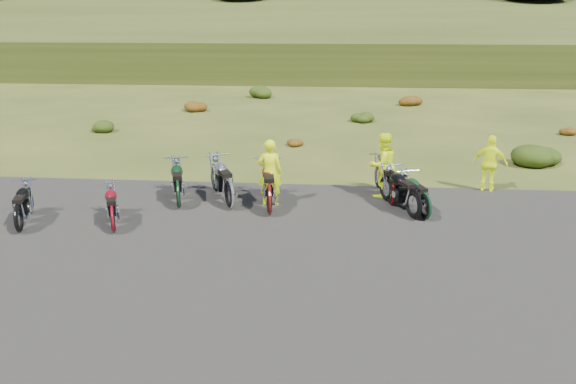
# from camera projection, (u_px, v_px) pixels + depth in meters

# --- Properties ---
(ground) EXTENTS (300.00, 300.00, 0.00)m
(ground) POSITION_uv_depth(u_px,v_px,m) (280.00, 234.00, 13.54)
(ground) COLOR #354316
(ground) RESTS_ON ground
(gravel_pad) EXTENTS (20.00, 12.00, 0.04)m
(gravel_pad) POSITION_uv_depth(u_px,v_px,m) (271.00, 270.00, 11.64)
(gravel_pad) COLOR black
(gravel_pad) RESTS_ON ground
(hill_slope) EXTENTS (300.00, 45.97, 9.37)m
(hill_slope) POSITION_uv_depth(u_px,v_px,m) (325.00, 60.00, 60.93)
(hill_slope) COLOR #2F3D14
(hill_slope) RESTS_ON ground
(hill_plateau) EXTENTS (300.00, 90.00, 9.17)m
(hill_plateau) POSITION_uv_depth(u_px,v_px,m) (332.00, 36.00, 117.80)
(hill_plateau) COLOR #2F3D14
(hill_plateau) RESTS_ON ground
(shrub_1) EXTENTS (1.03, 1.03, 0.61)m
(shrub_1) POSITION_uv_depth(u_px,v_px,m) (101.00, 125.00, 24.89)
(shrub_1) COLOR #1B340D
(shrub_1) RESTS_ON ground
(shrub_2) EXTENTS (1.30, 1.30, 0.77)m
(shrub_2) POSITION_uv_depth(u_px,v_px,m) (195.00, 105.00, 29.65)
(shrub_2) COLOR maroon
(shrub_2) RESTS_ON ground
(shrub_3) EXTENTS (1.56, 1.56, 0.92)m
(shrub_3) POSITION_uv_depth(u_px,v_px,m) (262.00, 90.00, 34.42)
(shrub_3) COLOR #1B340D
(shrub_3) RESTS_ON ground
(shrub_4) EXTENTS (0.77, 0.77, 0.45)m
(shrub_4) POSITION_uv_depth(u_px,v_px,m) (293.00, 140.00, 22.22)
(shrub_4) COLOR maroon
(shrub_4) RESTS_ON ground
(shrub_5) EXTENTS (1.03, 1.03, 0.61)m
(shrub_5) POSITION_uv_depth(u_px,v_px,m) (361.00, 116.00, 26.98)
(shrub_5) COLOR #1B340D
(shrub_5) RESTS_ON ground
(shrub_6) EXTENTS (1.30, 1.30, 0.77)m
(shrub_6) POSITION_uv_depth(u_px,v_px,m) (409.00, 99.00, 31.75)
(shrub_6) COLOR maroon
(shrub_6) RESTS_ON ground
(shrub_7) EXTENTS (1.56, 1.56, 0.92)m
(shrub_7) POSITION_uv_depth(u_px,v_px,m) (538.00, 152.00, 19.45)
(shrub_7) COLOR #1B340D
(shrub_7) RESTS_ON ground
(shrub_8) EXTENTS (0.77, 0.77, 0.45)m
(shrub_8) POSITION_uv_depth(u_px,v_px,m) (565.00, 129.00, 24.31)
(shrub_8) COLOR maroon
(shrub_8) RESTS_ON ground
(motorcycle_0) EXTENTS (1.24, 2.07, 1.03)m
(motorcycle_0) POSITION_uv_depth(u_px,v_px,m) (21.00, 233.00, 13.59)
(motorcycle_0) COLOR black
(motorcycle_0) RESTS_ON ground
(motorcycle_1) EXTENTS (1.29, 1.97, 0.98)m
(motorcycle_1) POSITION_uv_depth(u_px,v_px,m) (114.00, 233.00, 13.59)
(motorcycle_1) COLOR maroon
(motorcycle_1) RESTS_ON ground
(motorcycle_2) EXTENTS (1.31, 2.29, 1.14)m
(motorcycle_2) POSITION_uv_depth(u_px,v_px,m) (179.00, 208.00, 15.26)
(motorcycle_2) COLOR black
(motorcycle_2) RESTS_ON ground
(motorcycle_3) EXTENTS (1.73, 2.46, 1.23)m
(motorcycle_3) POSITION_uv_depth(u_px,v_px,m) (230.00, 209.00, 15.21)
(motorcycle_3) COLOR silver
(motorcycle_3) RESTS_ON ground
(motorcycle_4) EXTENTS (1.11, 2.42, 1.22)m
(motorcycle_4) POSITION_uv_depth(u_px,v_px,m) (270.00, 215.00, 14.78)
(motorcycle_4) COLOR #55120E
(motorcycle_4) RESTS_ON ground
(motorcycle_5) EXTENTS (1.54, 2.30, 1.15)m
(motorcycle_5) POSITION_uv_depth(u_px,v_px,m) (412.00, 219.00, 14.49)
(motorcycle_5) COLOR black
(motorcycle_5) RESTS_ON ground
(motorcycle_6) EXTENTS (1.07, 2.31, 1.17)m
(motorcycle_6) POSITION_uv_depth(u_px,v_px,m) (390.00, 205.00, 15.54)
(motorcycle_6) COLOR maroon
(motorcycle_6) RESTS_ON ground
(motorcycle_7) EXTENTS (1.23, 2.05, 1.02)m
(motorcycle_7) POSITION_uv_depth(u_px,v_px,m) (424.00, 220.00, 14.43)
(motorcycle_7) COLOR #0E331A
(motorcycle_7) RESTS_ON ground
(person_middle) EXTENTS (0.70, 0.49, 1.84)m
(person_middle) POSITION_uv_depth(u_px,v_px,m) (270.00, 174.00, 15.20)
(person_middle) COLOR #E3F50C
(person_middle) RESTS_ON ground
(person_right_a) EXTENTS (1.14, 1.09, 1.85)m
(person_right_a) POSITION_uv_depth(u_px,v_px,m) (382.00, 166.00, 15.92)
(person_right_a) COLOR #E3F50C
(person_right_a) RESTS_ON ground
(person_right_b) EXTENTS (1.06, 0.73, 1.67)m
(person_right_b) POSITION_uv_depth(u_px,v_px,m) (490.00, 164.00, 16.45)
(person_right_b) COLOR #E3F50C
(person_right_b) RESTS_ON ground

